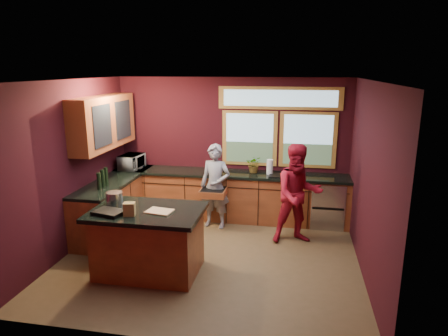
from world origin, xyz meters
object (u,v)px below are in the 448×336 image
(person_grey, at_px, (215,186))
(person_red, at_px, (298,194))
(island, at_px, (149,241))
(stock_pot, at_px, (115,198))
(cutting_board, at_px, (160,211))

(person_grey, bearing_deg, person_red, -6.31)
(person_grey, relative_size, person_red, 0.92)
(person_red, bearing_deg, person_grey, 147.55)
(person_red, bearing_deg, island, -162.39)
(person_grey, distance_m, person_red, 1.54)
(stock_pot, bearing_deg, person_red, 25.85)
(island, height_order, cutting_board, cutting_board)
(person_grey, bearing_deg, island, -98.55)
(person_grey, bearing_deg, stock_pot, -114.78)
(person_red, relative_size, cutting_board, 4.81)
(cutting_board, xyz_separation_m, stock_pot, (-0.75, 0.20, 0.08))
(person_red, xyz_separation_m, stock_pot, (-2.62, -1.27, 0.19))
(island, distance_m, person_red, 2.54)
(person_red, height_order, stock_pot, person_red)
(person_grey, relative_size, stock_pot, 6.46)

